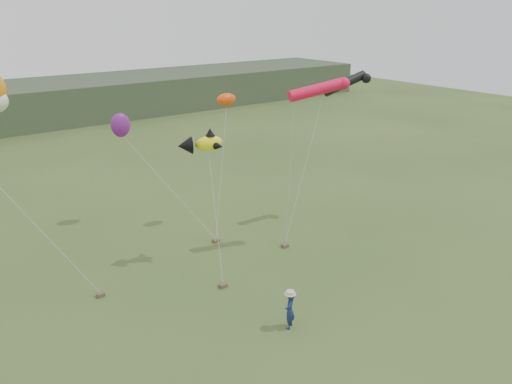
{
  "coord_description": "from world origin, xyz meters",
  "views": [
    {
      "loc": [
        -10.33,
        -12.36,
        11.69
      ],
      "look_at": [
        1.08,
        3.0,
        4.58
      ],
      "focal_mm": 35.0,
      "sensor_mm": 36.0,
      "label": 1
    }
  ],
  "objects": [
    {
      "name": "ground",
      "position": [
        0.0,
        0.0,
        0.0
      ],
      "size": [
        120.0,
        120.0,
        0.0
      ],
      "primitive_type": "plane",
      "color": "#385123",
      "rests_on": "ground"
    },
    {
      "name": "sandbag_anchors",
      "position": [
        -1.45,
        5.22,
        0.08
      ],
      "size": [
        14.6,
        6.15,
        0.17
      ],
      "color": "brown",
      "rests_on": "ground"
    },
    {
      "name": "tube_kites",
      "position": [
        8.01,
        5.66,
        7.98
      ],
      "size": [
        6.57,
        2.83,
        1.33
      ],
      "color": "black",
      "rests_on": "ground"
    },
    {
      "name": "misc_kites",
      "position": [
        1.19,
        12.37,
        6.11
      ],
      "size": [
        5.72,
        4.24,
        2.41
      ],
      "color": "#F6460A",
      "rests_on": "ground"
    },
    {
      "name": "festival_attendant",
      "position": [
        0.46,
        -0.02,
        0.76
      ],
      "size": [
        0.67,
        0.62,
        1.53
      ],
      "primitive_type": "imported",
      "rotation": [
        0.0,
        0.0,
        3.76
      ],
      "color": "navy",
      "rests_on": "ground"
    },
    {
      "name": "fish_kite",
      "position": [
        0.77,
        6.86,
        5.86
      ],
      "size": [
        2.25,
        1.48,
        1.1
      ],
      "color": "#FCFF14",
      "rests_on": "ground"
    }
  ]
}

